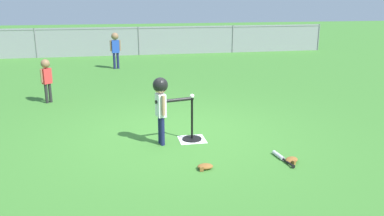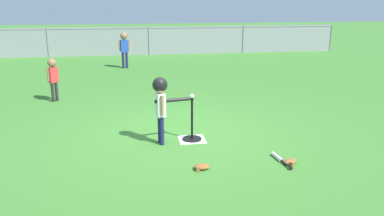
{
  "view_description": "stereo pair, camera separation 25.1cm",
  "coord_description": "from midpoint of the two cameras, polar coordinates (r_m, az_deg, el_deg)",
  "views": [
    {
      "loc": [
        -1.03,
        -6.4,
        2.3
      ],
      "look_at": [
        0.18,
        -0.31,
        0.55
      ],
      "focal_mm": 36.82,
      "sensor_mm": 36.0,
      "label": 1
    },
    {
      "loc": [
        -0.78,
        -6.44,
        2.3
      ],
      "look_at": [
        0.18,
        -0.31,
        0.55
      ],
      "focal_mm": 36.82,
      "sensor_mm": 36.0,
      "label": 2
    }
  ],
  "objects": [
    {
      "name": "batter_child",
      "position": [
        6.22,
        -3.39,
        1.61
      ],
      "size": [
        0.63,
        0.31,
        1.1
      ],
      "color": "#191E4C",
      "rests_on": "ground_plane"
    },
    {
      "name": "batting_tee",
      "position": [
        6.57,
        1.1,
        -3.65
      ],
      "size": [
        0.32,
        0.32,
        0.71
      ],
      "color": "black",
      "rests_on": "ground_plane"
    },
    {
      "name": "spare_bat_silver",
      "position": [
        5.96,
        13.67,
        -7.11
      ],
      "size": [
        0.11,
        0.57,
        0.06
      ],
      "color": "silver",
      "rests_on": "ground_plane"
    },
    {
      "name": "home_plate",
      "position": [
        6.61,
        1.09,
        -4.56
      ],
      "size": [
        0.44,
        0.44,
        0.01
      ],
      "primitive_type": "cube",
      "color": "white",
      "rests_on": "ground_plane"
    },
    {
      "name": "glove_by_plate",
      "position": [
        5.87,
        15.19,
        -7.51
      ],
      "size": [
        0.27,
        0.26,
        0.07
      ],
      "color": "brown",
      "rests_on": "ground_plane"
    },
    {
      "name": "fielder_deep_right",
      "position": [
        13.37,
        -9.26,
        8.96
      ],
      "size": [
        0.35,
        0.24,
        1.19
      ],
      "color": "#191E4C",
      "rests_on": "ground_plane"
    },
    {
      "name": "outfield_fence",
      "position": [
        16.48,
        -5.82,
        9.8
      ],
      "size": [
        16.06,
        0.06,
        1.15
      ],
      "color": "slate",
      "rests_on": "ground_plane"
    },
    {
      "name": "ground_plane",
      "position": [
        6.88,
        -0.86,
        -3.78
      ],
      "size": [
        60.0,
        60.0,
        0.0
      ],
      "primitive_type": "plane",
      "color": "#3D7A2D"
    },
    {
      "name": "glove_near_bats",
      "position": [
        5.52,
        2.73,
        -8.5
      ],
      "size": [
        0.22,
        0.17,
        0.07
      ],
      "color": "brown",
      "rests_on": "ground_plane"
    },
    {
      "name": "fielder_deep_center",
      "position": [
        9.39,
        -18.79,
        4.7
      ],
      "size": [
        0.23,
        0.22,
        0.99
      ],
      "color": "#262626",
      "rests_on": "ground_plane"
    },
    {
      "name": "baseball_on_tee",
      "position": [
        6.39,
        1.13,
        1.72
      ],
      "size": [
        0.07,
        0.07,
        0.07
      ],
      "primitive_type": "sphere",
      "color": "white",
      "rests_on": "batting_tee"
    }
  ]
}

